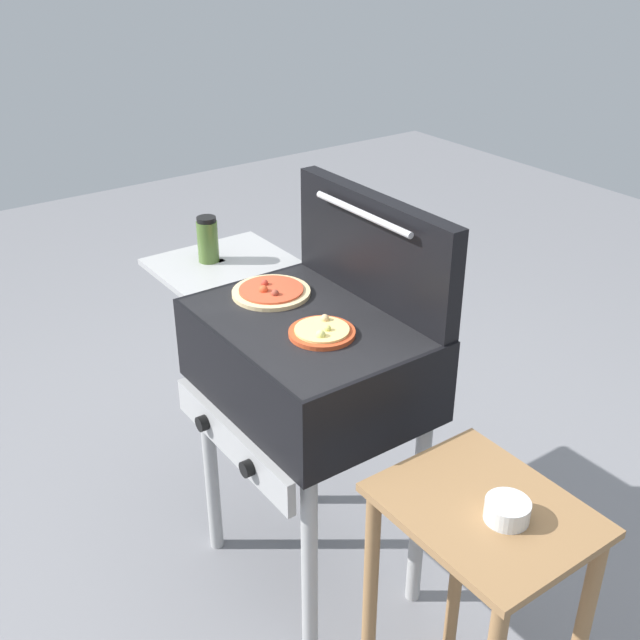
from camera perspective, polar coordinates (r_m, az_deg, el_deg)
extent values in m
plane|color=gray|center=(2.60, -0.67, -17.82)|extent=(8.00, 8.00, 0.00)
cube|color=black|center=(2.11, -0.79, -2.85)|extent=(0.64, 0.48, 0.24)
cube|color=black|center=(2.05, -0.81, -0.06)|extent=(0.61, 0.46, 0.01)
cube|color=#A5A5A5|center=(2.43, -7.29, 4.15)|extent=(0.32, 0.41, 0.02)
cube|color=#A5A5A5|center=(2.47, -7.14, 1.80)|extent=(0.02, 0.02, 0.24)
cube|color=#A5A5A5|center=(2.10, -6.49, -8.87)|extent=(0.58, 0.02, 0.10)
cylinder|color=black|center=(2.18, -8.63, -7.51)|extent=(0.04, 0.02, 0.04)
cylinder|color=black|center=(2.00, -5.37, -10.80)|extent=(0.04, 0.02, 0.04)
cylinder|color=#A5A5A5|center=(2.48, -8.02, -10.49)|extent=(0.04, 0.04, 0.66)
cylinder|color=#A5A5A5|center=(2.13, -0.77, -17.96)|extent=(0.04, 0.04, 0.66)
cylinder|color=#A5A5A5|center=(2.63, -0.68, -7.61)|extent=(0.04, 0.04, 0.66)
cylinder|color=#A5A5A5|center=(2.31, 7.25, -13.90)|extent=(0.04, 0.04, 0.66)
cube|color=black|center=(2.11, 3.99, 5.24)|extent=(0.63, 0.05, 0.30)
cylinder|color=#B7B7BC|center=(2.04, 3.11, 7.81)|extent=(0.38, 0.02, 0.02)
cylinder|color=#C64723|center=(1.98, 0.14, -0.94)|extent=(0.17, 0.17, 0.01)
cylinder|color=#EDD17A|center=(1.97, 0.14, -0.71)|extent=(0.14, 0.14, 0.01)
sphere|color=#EBE87C|center=(1.93, 0.05, -1.07)|extent=(0.02, 0.02, 0.02)
sphere|color=#D3D167|center=(1.96, 0.56, -0.63)|extent=(0.02, 0.02, 0.02)
sphere|color=#DFB47B|center=(2.01, 0.36, 0.12)|extent=(0.02, 0.02, 0.02)
cylinder|color=beige|center=(2.19, -3.70, 2.00)|extent=(0.22, 0.22, 0.01)
cylinder|color=#D14C2D|center=(2.18, -3.71, 2.21)|extent=(0.18, 0.18, 0.01)
sphere|color=#E14F29|center=(2.17, -4.16, 2.24)|extent=(0.03, 0.03, 0.03)
sphere|color=#9E4331|center=(2.15, -3.32, 1.97)|extent=(0.02, 0.02, 0.02)
sphere|color=#C83E2E|center=(2.21, -4.13, 2.71)|extent=(0.02, 0.02, 0.02)
cylinder|color=#4C6B2D|center=(2.40, -8.23, 5.73)|extent=(0.06, 0.06, 0.13)
cylinder|color=black|center=(2.38, -8.35, 7.32)|extent=(0.06, 0.06, 0.01)
cube|color=olive|center=(1.74, 12.04, -13.46)|extent=(0.44, 0.36, 0.02)
cylinder|color=olive|center=(2.02, 3.68, -20.25)|extent=(0.04, 0.04, 0.71)
cylinder|color=olive|center=(2.17, 10.15, -16.56)|extent=(0.04, 0.04, 0.71)
cylinder|color=silver|center=(1.70, 13.57, -13.43)|extent=(0.10, 0.10, 0.04)
cylinder|color=#996B47|center=(1.71, 13.55, -13.60)|extent=(0.08, 0.08, 0.02)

